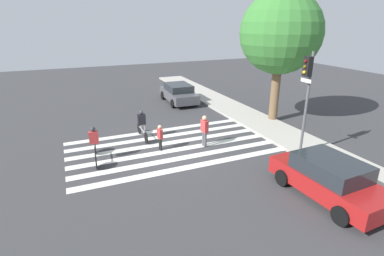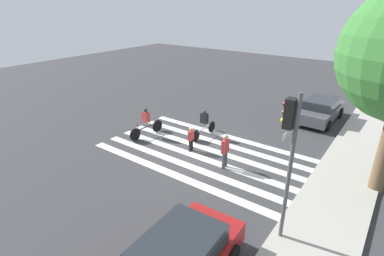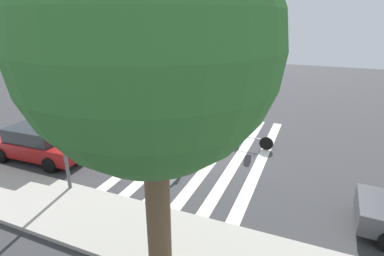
% 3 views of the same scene
% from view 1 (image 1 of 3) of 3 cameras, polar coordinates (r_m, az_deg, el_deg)
% --- Properties ---
extents(ground_plane, '(60.00, 60.00, 0.00)m').
position_cam_1_polar(ground_plane, '(15.23, -4.09, -3.56)').
color(ground_plane, '#38383A').
extents(sidewalk_curb, '(36.00, 2.50, 0.14)m').
position_cam_1_polar(sidewalk_curb, '(18.07, 14.95, -0.13)').
color(sidewalk_curb, '#ADA89E').
rests_on(sidewalk_curb, ground_plane).
extents(crosswalk_stripes, '(5.32, 10.00, 0.01)m').
position_cam_1_polar(crosswalk_stripes, '(15.23, -4.09, -3.55)').
color(crosswalk_stripes, silver).
rests_on(crosswalk_stripes, ground_plane).
extents(traffic_light, '(0.60, 0.50, 4.81)m').
position_cam_1_polar(traffic_light, '(14.04, 21.02, 7.55)').
color(traffic_light, '#515456').
rests_on(traffic_light, ground_plane).
extents(street_tree, '(4.74, 4.74, 7.72)m').
position_cam_1_polar(street_tree, '(18.83, 16.54, 16.89)').
color(street_tree, brown).
rests_on(street_tree, ground_plane).
extents(pedestrian_adult_yellow_jacket, '(0.47, 0.24, 1.62)m').
position_cam_1_polar(pedestrian_adult_yellow_jacket, '(14.94, 2.39, -0.22)').
color(pedestrian_adult_yellow_jacket, '#4C4C51').
rests_on(pedestrian_adult_yellow_jacket, ground_plane).
extents(pedestrian_adult_blue_shirt, '(0.38, 0.20, 1.29)m').
position_cam_1_polar(pedestrian_adult_blue_shirt, '(14.63, -6.10, -1.55)').
color(pedestrian_adult_blue_shirt, black).
rests_on(pedestrian_adult_blue_shirt, ground_plane).
extents(cyclist_mid_street, '(2.31, 0.42, 1.65)m').
position_cam_1_polar(cyclist_mid_street, '(14.07, -18.10, -2.75)').
color(cyclist_mid_street, black).
rests_on(cyclist_mid_street, ground_plane).
extents(cyclist_far_lane, '(2.20, 0.40, 1.60)m').
position_cam_1_polar(cyclist_far_lane, '(16.14, -9.54, 0.86)').
color(cyclist_far_lane, black).
rests_on(cyclist_far_lane, ground_plane).
extents(car_parked_dark_suv, '(4.43, 2.13, 1.42)m').
position_cam_1_polar(car_parked_dark_suv, '(23.26, -2.56, 6.68)').
color(car_parked_dark_suv, '#4C4C51').
rests_on(car_parked_dark_suv, ground_plane).
extents(car_parked_far_curb, '(4.34, 2.14, 1.49)m').
position_cam_1_polar(car_parked_far_curb, '(11.84, 24.62, -8.67)').
color(car_parked_far_curb, maroon).
rests_on(car_parked_far_curb, ground_plane).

